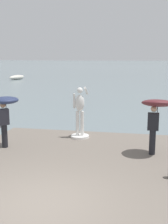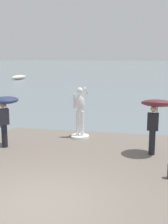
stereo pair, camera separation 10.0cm
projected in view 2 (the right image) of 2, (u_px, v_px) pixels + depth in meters
The scene contains 6 objects.
ground_plane at pixel (128, 81), 45.47m from camera, with size 400.00×400.00×0.00m, color slate.
pier at pixel (60, 178), 8.73m from camera, with size 7.45×9.74×0.40m, color #70665B.
statue_white_figure at pixel (80, 116), 12.22m from camera, with size 0.77×0.95×2.17m.
onlooker_left at pixel (5, 107), 10.87m from camera, with size 1.33×1.33×1.93m.
onlooker_right at pixel (156, 110), 9.97m from camera, with size 1.17×1.19×2.04m.
boat_near at pixel (19, 77), 48.10m from camera, with size 1.99×3.70×0.69m.
Camera 2 is at (2.31, -6.03, 3.81)m, focal length 46.75 mm.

